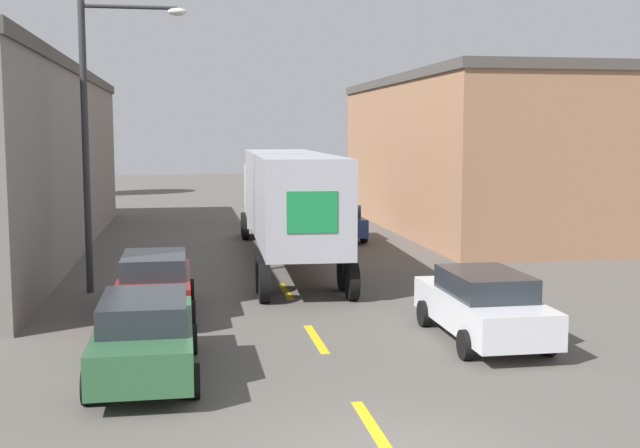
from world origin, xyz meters
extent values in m
cube|color=gold|center=(0.00, 1.30, 0.00)|extent=(0.20, 2.54, 0.01)
cube|color=gold|center=(0.00, 6.88, 0.00)|extent=(0.20, 2.54, 0.01)
cube|color=gold|center=(0.00, 12.47, 0.00)|extent=(0.20, 2.54, 0.01)
cube|color=#9E7051|center=(11.00, 26.32, 3.43)|extent=(8.50, 20.02, 6.86)
cube|color=#4C4742|center=(11.00, 26.32, 7.06)|extent=(8.70, 20.22, 0.40)
cube|color=silver|center=(0.94, 24.81, 1.85)|extent=(2.42, 3.00, 2.61)
cube|color=#A8A8B2|center=(0.65, 16.58, 2.56)|extent=(2.90, 13.03, 2.75)
cube|color=#198442|center=(0.42, 10.09, 2.56)|extent=(1.34, 0.08, 1.10)
cylinder|color=black|center=(2.18, 25.13, 0.54)|extent=(0.32, 1.09, 1.08)
cylinder|color=black|center=(-0.26, 25.22, 0.54)|extent=(0.32, 1.09, 1.08)
cylinder|color=black|center=(2.13, 23.97, 0.54)|extent=(0.32, 1.09, 1.08)
cylinder|color=black|center=(-0.30, 24.05, 0.54)|extent=(0.32, 1.09, 1.08)
cylinder|color=black|center=(1.72, 12.26, 0.54)|extent=(0.32, 1.09, 1.08)
cylinder|color=black|center=(-0.72, 12.35, 0.54)|extent=(0.32, 1.09, 1.08)
cylinder|color=black|center=(1.67, 10.86, 0.54)|extent=(0.32, 1.09, 1.08)
cylinder|color=black|center=(-0.77, 10.95, 0.54)|extent=(0.32, 1.09, 1.08)
cube|color=maroon|center=(-3.66, 10.01, 0.68)|extent=(1.78, 4.68, 0.74)
cube|color=#23282D|center=(-3.66, 9.87, 1.32)|extent=(1.56, 2.43, 0.52)
cylinder|color=black|center=(-2.77, 11.46, 0.31)|extent=(0.22, 0.62, 0.62)
cylinder|color=black|center=(-4.55, 11.46, 0.31)|extent=(0.22, 0.62, 0.62)
cylinder|color=black|center=(-2.77, 8.56, 0.31)|extent=(0.22, 0.62, 0.62)
cylinder|color=black|center=(-4.55, 8.56, 0.31)|extent=(0.22, 0.62, 0.62)
cube|color=navy|center=(3.66, 23.59, 0.68)|extent=(1.78, 4.68, 0.74)
cube|color=#23282D|center=(3.66, 23.45, 1.32)|extent=(1.56, 2.43, 0.52)
cylinder|color=black|center=(4.55, 25.04, 0.31)|extent=(0.22, 0.62, 0.62)
cylinder|color=black|center=(2.77, 25.04, 0.31)|extent=(0.22, 0.62, 0.62)
cylinder|color=black|center=(4.55, 22.14, 0.31)|extent=(0.22, 0.62, 0.62)
cylinder|color=black|center=(2.77, 22.14, 0.31)|extent=(0.22, 0.62, 0.62)
cube|color=silver|center=(3.66, 6.19, 0.68)|extent=(1.78, 4.68, 0.74)
cube|color=#23282D|center=(3.66, 6.05, 1.32)|extent=(1.56, 2.43, 0.52)
cylinder|color=black|center=(4.55, 7.64, 0.31)|extent=(0.22, 0.62, 0.62)
cylinder|color=black|center=(2.77, 7.64, 0.31)|extent=(0.22, 0.62, 0.62)
cylinder|color=black|center=(4.55, 4.74, 0.31)|extent=(0.22, 0.62, 0.62)
cylinder|color=black|center=(2.77, 4.74, 0.31)|extent=(0.22, 0.62, 0.62)
cube|color=#2D5B38|center=(-3.66, 4.67, 0.68)|extent=(1.78, 4.68, 0.74)
cube|color=#23282D|center=(-3.66, 4.53, 1.32)|extent=(1.56, 2.43, 0.52)
cylinder|color=black|center=(-2.77, 6.12, 0.31)|extent=(0.22, 0.62, 0.62)
cylinder|color=black|center=(-4.55, 6.12, 0.31)|extent=(0.22, 0.62, 0.62)
cylinder|color=black|center=(-2.77, 3.22, 0.31)|extent=(0.22, 0.62, 0.62)
cylinder|color=black|center=(-4.55, 3.22, 0.31)|extent=(0.22, 0.62, 0.62)
cylinder|color=#2D2D30|center=(-5.63, 13.19, 4.16)|extent=(0.20, 0.20, 8.31)
cylinder|color=#2D2D30|center=(-4.30, 13.19, 8.16)|extent=(2.66, 0.11, 0.11)
ellipsoid|color=silver|center=(-2.97, 13.19, 8.06)|extent=(0.56, 0.32, 0.22)
camera|label=1|loc=(-2.86, -10.55, 4.63)|focal=45.00mm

